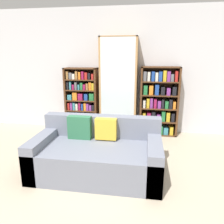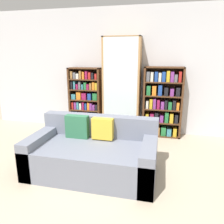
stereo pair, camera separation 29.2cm
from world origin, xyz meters
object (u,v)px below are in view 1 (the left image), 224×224
at_px(bookshelf_left, 82,100).
at_px(bookshelf_right, 159,102).
at_px(wine_bottle, 133,132).
at_px(couch, 97,154).
at_px(display_cabinet, 119,87).

height_order(bookshelf_left, bookshelf_right, bookshelf_right).
xyz_separation_m(bookshelf_right, wine_bottle, (-0.52, -0.39, -0.59)).
xyz_separation_m(couch, wine_bottle, (0.44, 1.41, -0.14)).
distance_m(couch, bookshelf_right, 2.09).
xyz_separation_m(couch, display_cabinet, (0.08, 1.79, 0.75)).
height_order(couch, bookshelf_right, bookshelf_right).
bearing_deg(wine_bottle, bookshelf_right, 37.14).
bearing_deg(bookshelf_left, display_cabinet, -1.03).
height_order(bookshelf_right, wine_bottle, bookshelf_right).
xyz_separation_m(bookshelf_left, bookshelf_right, (1.71, 0.00, 0.02)).
relative_size(bookshelf_left, bookshelf_right, 0.97).
bearing_deg(bookshelf_right, display_cabinet, -178.98).
height_order(bookshelf_left, wine_bottle, bookshelf_left).
height_order(couch, display_cabinet, display_cabinet).
bearing_deg(wine_bottle, bookshelf_left, 161.84).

